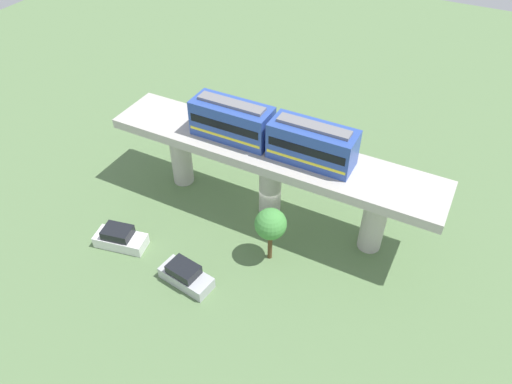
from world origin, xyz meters
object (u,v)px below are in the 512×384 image
object	(u,v)px
parked_car_silver	(186,276)
parked_car_white	(120,238)
tree_near_viaduct	(290,131)
train	(271,132)
tree_mid_lot	(271,224)

from	to	relation	value
parked_car_silver	parked_car_white	world-z (taller)	same
parked_car_white	tree_near_viaduct	world-z (taller)	tree_near_viaduct
parked_car_silver	tree_near_viaduct	xyz separation A→B (m)	(17.42, -0.66, 2.81)
train	tree_mid_lot	xyz separation A→B (m)	(-4.90, -2.49, -4.65)
parked_car_silver	tree_mid_lot	distance (m)	7.52
train	tree_near_viaduct	world-z (taller)	train
parked_car_silver	tree_near_viaduct	world-z (taller)	tree_near_viaduct
train	tree_mid_lot	size ratio (longest dim) A/B	2.70
tree_near_viaduct	parked_car_white	bearing A→B (deg)	155.59
train	parked_car_silver	distance (m)	12.80
train	tree_near_viaduct	xyz separation A→B (m)	(7.35, 1.43, -4.81)
parked_car_silver	train	bearing A→B (deg)	-3.99
train	parked_car_silver	xyz separation A→B (m)	(-10.07, 2.09, -7.63)
parked_car_silver	tree_near_viaduct	size ratio (longest dim) A/B	0.86
train	parked_car_white	world-z (taller)	train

